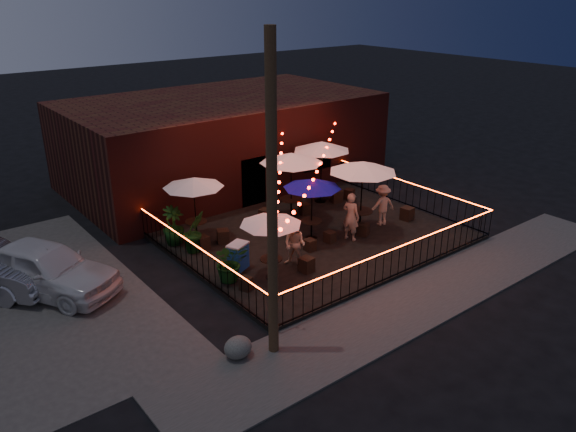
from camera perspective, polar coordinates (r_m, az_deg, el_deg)
name	(u,v)px	position (r m, az deg, el deg)	size (l,w,h in m)	color
ground	(354,258)	(19.63, 6.67, -4.24)	(110.00, 110.00, 0.00)	black
patio	(316,237)	(20.92, 2.85, -2.15)	(10.00, 8.00, 0.15)	black
sidewalk	(428,295)	(17.76, 14.08, -7.76)	(18.00, 2.50, 0.05)	#3D3A39
brick_building	(222,140)	(26.96, -6.67, 7.71)	(14.00, 8.00, 4.00)	#3E1410
utility_pole	(272,207)	(12.96, -1.63, 0.93)	(0.26, 0.26, 8.00)	#3D2919
fence_front	(399,261)	(18.14, 11.19, -4.53)	(10.00, 0.04, 1.04)	black
fence_left	(197,260)	(18.08, -9.23, -4.47)	(0.04, 8.00, 1.04)	black
fence_right	(406,194)	(24.05, 11.95, 2.22)	(0.04, 8.00, 1.04)	black
festoon_lights	(301,182)	(19.19, 1.29, 3.44)	(10.02, 8.72, 1.32)	#FF1605
cafe_table_0	(271,221)	(17.10, -1.77, -0.46)	(2.53, 2.53, 2.14)	black
cafe_table_1	(193,183)	(19.96, -9.60, 3.30)	(2.63, 2.63, 2.38)	black
cafe_table_2	(312,184)	(19.85, 2.47, 3.23)	(2.15, 2.15, 2.29)	black
cafe_table_3	(291,159)	(21.53, 0.33, 5.84)	(2.87, 2.87, 2.71)	black
cafe_table_4	(363,168)	(20.46, 7.62, 4.88)	(3.23, 3.23, 2.75)	black
cafe_table_5	(322,147)	(23.45, 3.44, 7.03)	(3.06, 3.06, 2.64)	black
bistro_chair_0	(246,284)	(17.22, -4.29, -6.86)	(0.34, 0.34, 0.40)	black
bistro_chair_1	(306,265)	(18.20, 1.89, -4.95)	(0.41, 0.41, 0.48)	black
bistro_chair_2	(202,243)	(19.90, -8.68, -2.71)	(0.41, 0.41, 0.49)	black
bistro_chair_3	(223,236)	(20.32, -6.61, -2.05)	(0.41, 0.41, 0.49)	black
bistro_chair_4	(310,245)	(19.62, 2.24, -2.95)	(0.35, 0.35, 0.41)	black
bistro_chair_5	(330,237)	(20.29, 4.26, -2.13)	(0.34, 0.34, 0.40)	black
bistro_chair_6	(265,215)	(22.08, -2.33, 0.11)	(0.41, 0.41, 0.48)	black
bistro_chair_7	(304,209)	(22.73, 1.68, 0.73)	(0.37, 0.37, 0.44)	black
bistro_chair_8	(363,230)	(20.97, 7.67, -1.37)	(0.38, 0.38, 0.45)	black
bistro_chair_9	(407,214)	(22.65, 12.02, 0.24)	(0.43, 0.43, 0.51)	black
bistro_chair_10	(336,196)	(24.10, 4.92, 2.03)	(0.43, 0.43, 0.51)	black
bistro_chair_11	(349,194)	(24.49, 6.25, 2.23)	(0.38, 0.38, 0.45)	black
patron_a	(351,216)	(20.32, 6.41, -0.05)	(0.65, 0.43, 1.79)	#CBAC8D
patron_b	(295,244)	(18.32, 0.69, -2.88)	(0.76, 0.59, 1.56)	#DCAE98
patron_c	(382,205)	(21.82, 9.56, 1.12)	(1.04, 0.60, 1.61)	tan
potted_shrub_a	(230,262)	(17.58, -5.95, -4.68)	(1.13, 0.98, 1.26)	#0F330B
potted_shrub_b	(194,232)	(19.61, -9.52, -1.56)	(0.82, 0.66, 1.48)	#183710
potted_shrub_c	(173,226)	(20.34, -11.58, -0.97)	(0.78, 0.78, 1.38)	#153913
cooler	(238,256)	(18.32, -5.09, -4.08)	(0.83, 0.73, 0.91)	blue
boulder	(238,347)	(14.53, -5.11, -13.15)	(0.81, 0.69, 0.63)	#474742
car_white	(45,268)	(18.60, -23.47, -4.87)	(1.91, 4.75, 1.62)	silver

